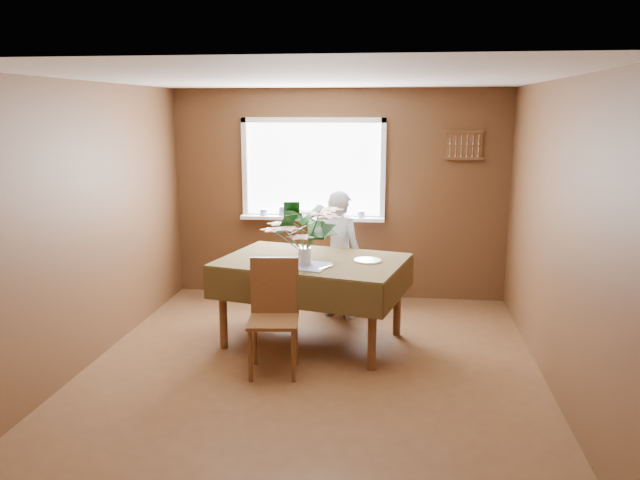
# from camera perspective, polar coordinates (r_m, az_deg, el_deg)

# --- Properties ---
(floor) EXTENTS (4.50, 4.50, 0.00)m
(floor) POSITION_cam_1_polar(r_m,az_deg,el_deg) (5.66, -0.73, -11.63)
(floor) COLOR brown
(floor) RESTS_ON ground
(ceiling) EXTENTS (4.50, 4.50, 0.00)m
(ceiling) POSITION_cam_1_polar(r_m,az_deg,el_deg) (5.19, -0.80, 14.58)
(ceiling) COLOR white
(ceiling) RESTS_ON wall_back
(wall_back) EXTENTS (4.00, 0.00, 4.00)m
(wall_back) POSITION_cam_1_polar(r_m,az_deg,el_deg) (7.49, 1.67, 4.16)
(wall_back) COLOR brown
(wall_back) RESTS_ON floor
(wall_front) EXTENTS (4.00, 0.00, 4.00)m
(wall_front) POSITION_cam_1_polar(r_m,az_deg,el_deg) (3.14, -6.60, -6.88)
(wall_front) COLOR brown
(wall_front) RESTS_ON floor
(wall_left) EXTENTS (0.00, 4.50, 4.50)m
(wall_left) POSITION_cam_1_polar(r_m,az_deg,el_deg) (5.90, -20.37, 1.32)
(wall_left) COLOR brown
(wall_left) RESTS_ON floor
(wall_right) EXTENTS (0.00, 4.50, 4.50)m
(wall_right) POSITION_cam_1_polar(r_m,az_deg,el_deg) (5.38, 20.82, 0.33)
(wall_right) COLOR brown
(wall_right) RESTS_ON floor
(window_assembly) EXTENTS (1.72, 0.20, 1.22)m
(window_assembly) POSITION_cam_1_polar(r_m,az_deg,el_deg) (7.46, -0.67, 4.91)
(window_assembly) COLOR white
(window_assembly) RESTS_ON wall_back
(spoon_rack) EXTENTS (0.44, 0.05, 0.33)m
(spoon_rack) POSITION_cam_1_polar(r_m,az_deg,el_deg) (7.40, 13.05, 8.44)
(spoon_rack) COLOR brown
(spoon_rack) RESTS_ON wall_back
(dining_table) EXTENTS (1.95, 1.54, 0.85)m
(dining_table) POSITION_cam_1_polar(r_m,az_deg,el_deg) (6.04, -0.70, -2.72)
(dining_table) COLOR brown
(dining_table) RESTS_ON floor
(chair_far) EXTENTS (0.58, 0.58, 0.99)m
(chair_far) POSITION_cam_1_polar(r_m,az_deg,el_deg) (6.97, 1.51, -2.40)
(chair_far) COLOR brown
(chair_far) RESTS_ON floor
(chair_near) EXTENTS (0.47, 0.47, 0.99)m
(chair_near) POSITION_cam_1_polar(r_m,az_deg,el_deg) (5.46, -4.23, -6.48)
(chair_near) COLOR brown
(chair_near) RESTS_ON floor
(seated_woman) EXTENTS (0.60, 0.50, 1.41)m
(seated_woman) POSITION_cam_1_polar(r_m,az_deg,el_deg) (6.77, 1.74, -1.35)
(seated_woman) COLOR white
(seated_woman) RESTS_ON floor
(flower_bouquet) EXTENTS (0.63, 0.63, 0.54)m
(flower_bouquet) POSITION_cam_1_polar(r_m,az_deg,el_deg) (5.74, -1.45, 1.19)
(flower_bouquet) COLOR white
(flower_bouquet) RESTS_ON dining_table
(side_plate) EXTENTS (0.29, 0.29, 0.01)m
(side_plate) POSITION_cam_1_polar(r_m,az_deg,el_deg) (5.95, 4.38, -1.88)
(side_plate) COLOR white
(side_plate) RESTS_ON dining_table
(table_knife) EXTENTS (0.12, 0.18, 0.00)m
(table_knife) POSITION_cam_1_polar(r_m,az_deg,el_deg) (5.68, 0.58, -2.47)
(table_knife) COLOR silver
(table_knife) RESTS_ON dining_table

